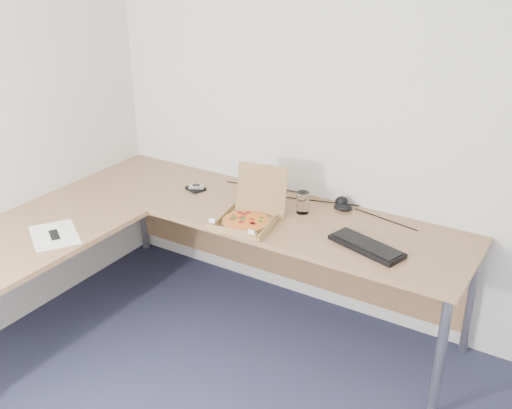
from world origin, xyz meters
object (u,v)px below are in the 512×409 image
Objects in this scene: drinking_glass at (303,202)px; keyboard at (366,246)px; wallet at (196,189)px; pizza_box at (247,218)px; desk at (171,229)px.

keyboard is at bearing -23.62° from drinking_glass.
wallet is (-1.21, 0.16, -0.00)m from keyboard.
keyboard is at bearing 10.42° from wallet.
wallet is (-0.73, -0.06, -0.06)m from drinking_glass.
pizza_box reaches higher than drinking_glass.
pizza_box is 0.35m from drinking_glass.
keyboard is at bearing 16.43° from desk.
keyboard reaches higher than desk.
pizza_box is (0.37, 0.23, 0.07)m from desk.
desk is 23.09× the size of wallet.
drinking_glass is 1.19× the size of wallet.
pizza_box is at bearing 31.62° from desk.
drinking_glass is 0.73m from wallet.
drinking_glass reaches higher than wallet.
drinking_glass is at bearing 22.13° from wallet.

